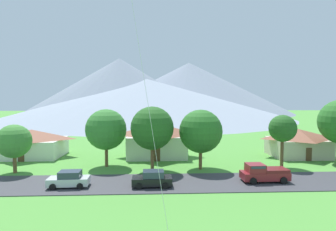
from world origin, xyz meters
TOP-DOWN VIEW (x-y plane):
  - road_strip at (0.00, 29.33)m, footprint 160.00×6.95m
  - mountain_central_ridge at (-20.52, 145.26)m, footprint 100.15×100.15m
  - mountain_east_ridge at (-5.70, 131.48)m, footprint 132.99×132.99m
  - mountain_far_east_ridge at (19.35, 171.78)m, footprint 124.08×124.08m
  - house_leftmost at (-21.69, 44.02)m, footprint 10.25×7.67m
  - house_left_center at (-1.59, 43.29)m, footprint 10.02×7.62m
  - house_right_center at (21.08, 42.20)m, footprint 8.95×7.06m
  - tree_near_left at (15.37, 35.58)m, footprint 3.66×3.66m
  - tree_left_of_center at (-2.24, 34.42)m, footprint 5.55×5.55m
  - tree_center at (-19.54, 34.39)m, footprint 4.21×4.21m
  - tree_right_of_center at (4.13, 35.12)m, footprint 5.71×5.71m
  - tree_far_right at (-8.55, 37.02)m, footprint 5.57×5.57m
  - parked_car_silver_west_end at (-10.94, 28.36)m, footprint 4.27×2.22m
  - parked_car_black_mid_west at (-2.16, 28.08)m, footprint 4.23×2.14m
  - pickup_truck_maroon_east_side at (10.27, 29.23)m, footprint 5.25×2.42m

SIDE VIEW (x-z plane):
  - road_strip at x=0.00m, z-range 0.00..0.08m
  - parked_car_silver_west_end at x=-10.94m, z-range 0.03..1.71m
  - parked_car_black_mid_west at x=-2.16m, z-range 0.03..1.71m
  - pickup_truck_maroon_east_side at x=10.27m, z-range 0.06..2.06m
  - house_leftmost at x=-21.69m, z-range 0.08..4.45m
  - house_right_center at x=21.08m, z-range 0.08..4.53m
  - house_left_center at x=-1.59m, z-range 0.10..5.50m
  - tree_center at x=-19.54m, z-range 0.94..7.07m
  - tree_right_of_center at x=4.13m, z-range 1.09..9.00m
  - tree_far_right at x=-8.55m, z-range 1.17..9.09m
  - tree_near_left at x=15.37m, z-range 1.69..8.85m
  - tree_left_of_center at x=-2.24m, z-range 1.39..9.75m
  - mountain_east_ridge at x=-5.70m, z-range 0.00..18.38m
  - mountain_central_ridge at x=-20.52m, z-range 0.00..30.04m
  - mountain_far_east_ridge at x=19.35m, z-range 0.00..31.31m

